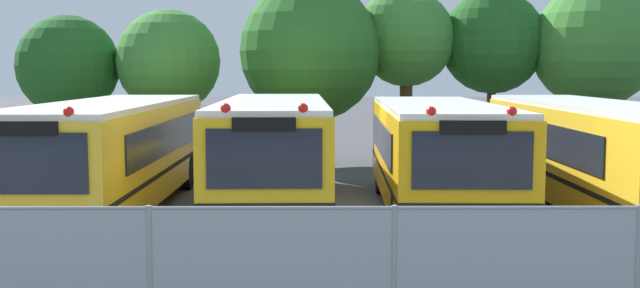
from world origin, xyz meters
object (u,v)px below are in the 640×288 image
tree_1 (168,59)px  tree_3 (404,36)px  school_bus_0 (112,151)px  tree_0 (69,66)px  tree_4 (492,39)px  tree_5 (596,46)px  school_bus_2 (437,153)px  school_bus_3 (593,152)px  tree_2 (310,53)px  school_bus_1 (274,150)px

tree_1 → tree_3: 8.19m
school_bus_0 → tree_1: bearing=-88.0°
tree_0 → tree_1: bearing=-0.0°
tree_3 → tree_4: size_ratio=1.00×
school_bus_0 → tree_5: bearing=-147.7°
school_bus_2 → school_bus_3: size_ratio=0.83×
school_bus_3 → tree_3: tree_3 is taller
school_bus_3 → tree_2: 11.32m
tree_1 → school_bus_0: bearing=-88.1°
school_bus_0 → tree_5: 17.27m
school_bus_1 → tree_0: 11.41m
tree_3 → school_bus_3: bearing=-70.8°
tree_1 → tree_5: 14.73m
tree_3 → tree_2: bearing=-168.8°
tree_0 → tree_2: tree_2 is taller
school_bus_3 → tree_3: 10.53m
school_bus_0 → tree_0: 9.50m
tree_3 → tree_5: bearing=-2.6°
school_bus_0 → tree_4: 14.87m
tree_2 → tree_3: bearing=11.2°
school_bus_1 → tree_5: 14.23m
school_bus_2 → tree_0: (-11.15, 8.73, 2.04)m
tree_2 → tree_4: (6.41, 0.89, 0.51)m
school_bus_1 → tree_1: 9.65m
tree_4 → tree_5: size_ratio=0.98×
school_bus_1 → tree_3: bearing=-114.8°
tree_5 → school_bus_2: bearing=-126.7°
school_bus_1 → tree_1: tree_1 is taller
school_bus_0 → school_bus_1: (3.75, 0.08, 0.02)m
tree_2 → school_bus_0: bearing=-117.4°
school_bus_0 → tree_0: size_ratio=2.11×
school_bus_0 → school_bus_2: bearing=178.7°
school_bus_2 → tree_4: size_ratio=1.56×
school_bus_3 → tree_4: size_ratio=1.86×
school_bus_3 → tree_5: size_ratio=1.82×
school_bus_3 → tree_5: (3.31, 9.21, 2.73)m
school_bus_1 → tree_2: size_ratio=1.60×
school_bus_2 → tree_2: size_ratio=1.50×
tree_5 → school_bus_3: bearing=-109.8°
tree_2 → tree_3: size_ratio=1.04×
school_bus_2 → tree_1: 11.93m
school_bus_0 → tree_1: 8.84m
tree_2 → tree_5: (9.91, 0.35, 0.26)m
tree_3 → tree_4: (3.12, 0.24, -0.10)m
tree_1 → school_bus_1: bearing=-64.5°
tree_2 → tree_3: (3.29, 0.65, 0.61)m
tree_4 → tree_5: 3.55m
tree_0 → tree_2: size_ratio=0.81×
school_bus_1 → tree_4: (7.18, 9.55, 2.97)m
tree_1 → tree_3: bearing=6.0°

